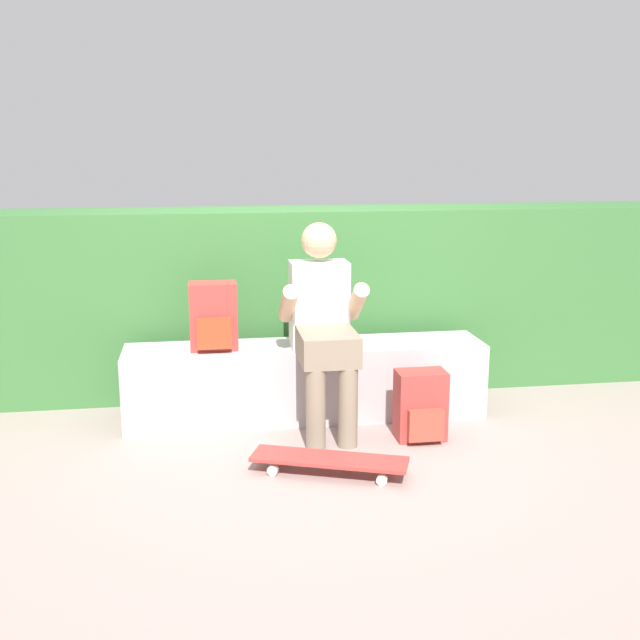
{
  "coord_description": "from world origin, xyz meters",
  "views": [
    {
      "loc": [
        -0.62,
        -4.21,
        1.65
      ],
      "look_at": [
        0.08,
        0.25,
        0.62
      ],
      "focal_mm": 43.48,
      "sensor_mm": 36.0,
      "label": 1
    }
  ],
  "objects": [
    {
      "name": "backpack_on_ground",
      "position": [
        0.59,
        -0.17,
        0.19
      ],
      "size": [
        0.28,
        0.23,
        0.4
      ],
      "color": "#B23833",
      "rests_on": "ground"
    },
    {
      "name": "skateboard_near_person",
      "position": [
        0.0,
        -0.57,
        0.07
      ],
      "size": [
        0.82,
        0.47,
        0.09
      ],
      "color": "#BC3833",
      "rests_on": "ground"
    },
    {
      "name": "ground_plane",
      "position": [
        0.0,
        0.0,
        0.0
      ],
      "size": [
        24.0,
        24.0,
        0.0
      ],
      "primitive_type": "plane",
      "color": "gray"
    },
    {
      "name": "person_skater",
      "position": [
        0.07,
        0.1,
        0.65
      ],
      "size": [
        0.49,
        0.62,
        1.21
      ],
      "color": "white",
      "rests_on": "ground"
    },
    {
      "name": "hedge_row",
      "position": [
        -0.13,
        0.95,
        0.61
      ],
      "size": [
        5.95,
        0.58,
        1.23
      ],
      "color": "#386C34",
      "rests_on": "ground"
    },
    {
      "name": "bench_main",
      "position": [
        0.0,
        0.31,
        0.23
      ],
      "size": [
        2.19,
        0.43,
        0.46
      ],
      "color": "#B0A7A9",
      "rests_on": "ground"
    },
    {
      "name": "backpack_on_bench",
      "position": [
        -0.55,
        0.3,
        0.65
      ],
      "size": [
        0.28,
        0.23,
        0.4
      ],
      "color": "#B23833",
      "rests_on": "bench_main"
    }
  ]
}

